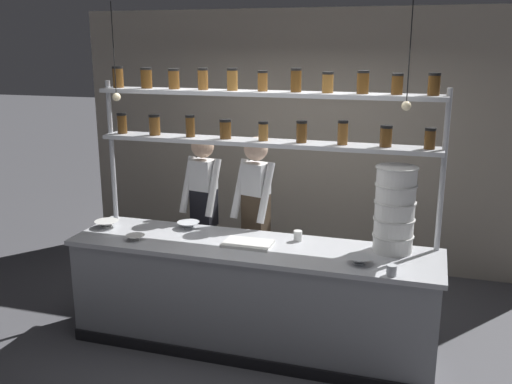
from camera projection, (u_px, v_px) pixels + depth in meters
ground_plane at (252, 345)px, 4.95m from camera, size 40.00×40.00×0.00m
back_wall at (308, 140)px, 6.57m from camera, size 5.49×0.12×2.91m
prep_counter at (252, 296)px, 4.83m from camera, size 3.09×0.76×0.92m
spice_shelf_unit at (261, 122)px, 4.78m from camera, size 2.97×0.28×2.34m
chef_left at (204, 209)px, 5.51m from camera, size 0.40×0.32×1.71m
chef_center at (256, 214)px, 5.29m from camera, size 0.41×0.35×1.72m
container_stack at (395, 210)px, 4.49m from camera, size 0.33×0.33×0.69m
cutting_board at (248, 244)px, 4.71m from camera, size 0.40×0.26×0.02m
prep_bowl_near_left at (359, 260)px, 4.31m from camera, size 0.21×0.21×0.06m
prep_bowl_center_front at (135, 238)px, 4.83m from camera, size 0.16×0.16×0.04m
prep_bowl_center_back at (107, 224)px, 5.17m from camera, size 0.22×0.22×0.06m
prep_bowl_near_right at (188, 225)px, 5.14m from camera, size 0.20×0.20×0.06m
serving_cup_front at (392, 270)px, 4.08m from camera, size 0.07×0.07×0.08m
serving_cup_by_board at (298, 236)px, 4.80m from camera, size 0.07×0.07×0.09m
pendant_light_row at (250, 95)px, 4.41m from camera, size 2.42×0.07×0.80m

